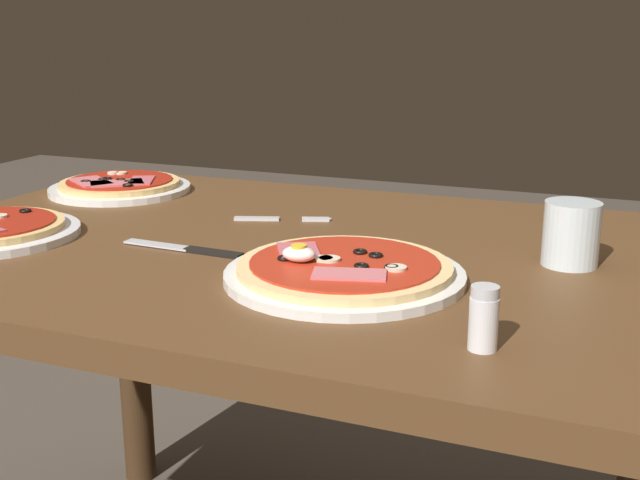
% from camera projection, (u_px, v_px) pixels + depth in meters
% --- Properties ---
extents(dining_table, '(1.20, 0.82, 0.72)m').
position_uv_depth(dining_table, '(281.00, 313.00, 1.22)').
color(dining_table, brown).
rests_on(dining_table, ground).
extents(pizza_foreground, '(0.31, 0.31, 0.05)m').
position_uv_depth(pizza_foreground, '(344.00, 271.00, 1.02)').
color(pizza_foreground, white).
rests_on(pizza_foreground, dining_table).
extents(pizza_across_left, '(0.27, 0.27, 0.03)m').
position_uv_depth(pizza_across_left, '(120.00, 186.00, 1.54)').
color(pizza_across_left, white).
rests_on(pizza_across_left, dining_table).
extents(water_glass_near, '(0.08, 0.08, 0.09)m').
position_uv_depth(water_glass_near, '(571.00, 238.00, 1.07)').
color(water_glass_near, silver).
rests_on(water_glass_near, dining_table).
extents(fork, '(0.15, 0.07, 0.00)m').
position_uv_depth(fork, '(274.00, 219.00, 1.32)').
color(fork, silver).
rests_on(fork, dining_table).
extents(knife, '(0.20, 0.03, 0.01)m').
position_uv_depth(knife, '(191.00, 249.00, 1.15)').
color(knife, silver).
rests_on(knife, dining_table).
extents(salt_shaker, '(0.03, 0.03, 0.07)m').
position_uv_depth(salt_shaker, '(484.00, 318.00, 0.80)').
color(salt_shaker, white).
rests_on(salt_shaker, dining_table).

